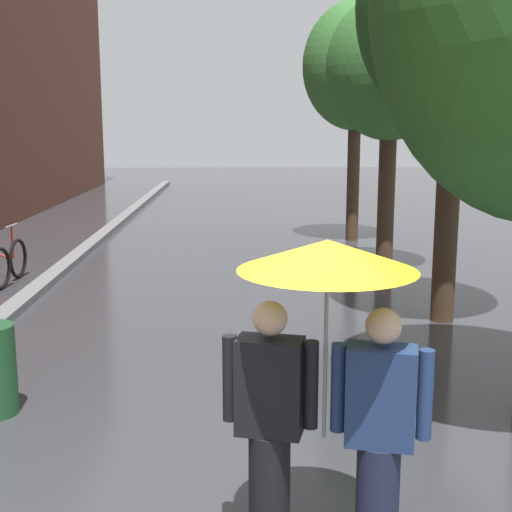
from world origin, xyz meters
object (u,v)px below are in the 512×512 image
object	(u,v)px
street_tree_1	(457,8)
street_tree_3	(356,67)
couple_under_umbrella	(325,356)
street_tree_2	(391,70)

from	to	relation	value
street_tree_1	street_tree_3	world-z (taller)	street_tree_1
street_tree_1	couple_under_umbrella	bearing A→B (deg)	-113.47
street_tree_2	couple_under_umbrella	distance (m)	9.20
street_tree_2	street_tree_3	distance (m)	3.48
street_tree_1	couple_under_umbrella	xyz separation A→B (m)	(-2.30, -5.29, -2.79)
street_tree_2	street_tree_3	world-z (taller)	street_tree_3
street_tree_3	street_tree_2	bearing A→B (deg)	-89.43
street_tree_2	couple_under_umbrella	world-z (taller)	street_tree_2
street_tree_1	street_tree_2	bearing A→B (deg)	91.81
street_tree_3	couple_under_umbrella	distance (m)	12.56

